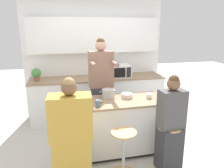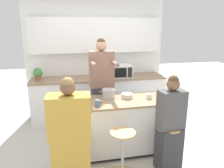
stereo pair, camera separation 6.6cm
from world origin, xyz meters
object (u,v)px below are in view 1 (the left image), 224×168
at_px(coffee_cup_far, 98,103).
at_px(potted_plant, 36,74).
at_px(microwave, 118,71).
at_px(kitchen_island, 113,126).
at_px(person_seated_near, 170,128).
at_px(banana_bunch, 99,101).
at_px(bar_stool_leftmost, 74,158).
at_px(coffee_cup_near, 149,96).
at_px(person_wrapped_blanket, 71,137).
at_px(person_cooking, 101,90).
at_px(fruit_bowl, 127,96).
at_px(bar_stool_center, 124,153).
at_px(bar_stool_rightmost, 168,146).
at_px(cooking_pot, 108,93).

xyz_separation_m(coffee_cup_far, potted_plant, (-0.99, 1.64, 0.14)).
bearing_deg(microwave, kitchen_island, -107.38).
bearing_deg(person_seated_near, kitchen_island, 131.93).
height_order(kitchen_island, banana_bunch, banana_bunch).
height_order(bar_stool_leftmost, person_seated_near, person_seated_near).
bearing_deg(potted_plant, coffee_cup_near, -38.02).
height_order(coffee_cup_far, potted_plant, potted_plant).
relative_size(coffee_cup_far, potted_plant, 0.41).
xyz_separation_m(person_wrapped_blanket, microwave, (1.12, 2.03, 0.39)).
xyz_separation_m(person_wrapped_blanket, coffee_cup_near, (1.28, 0.61, 0.25)).
height_order(bar_stool_leftmost, potted_plant, potted_plant).
distance_m(kitchen_island, person_seated_near, 0.94).
bearing_deg(person_cooking, kitchen_island, -81.17).
distance_m(bar_stool_leftmost, potted_plant, 2.24).
height_order(kitchen_island, fruit_bowl, fruit_bowl).
relative_size(bar_stool_leftmost, person_wrapped_blanket, 0.46).
bearing_deg(bar_stool_center, person_wrapped_blanket, -178.92).
distance_m(bar_stool_leftmost, bar_stool_rightmost, 1.34).
bearing_deg(coffee_cup_far, banana_bunch, 75.61).
relative_size(kitchen_island, banana_bunch, 12.01).
bearing_deg(coffee_cup_near, cooking_pot, 164.61).
distance_m(bar_stool_rightmost, person_seated_near, 0.30).
relative_size(cooking_pot, coffee_cup_far, 2.84).
distance_m(person_cooking, fruit_bowl, 0.58).
xyz_separation_m(bar_stool_center, bar_stool_rightmost, (0.67, 0.01, 0.00)).
xyz_separation_m(person_cooking, banana_bunch, (-0.15, -0.59, 0.00)).
height_order(bar_stool_center, microwave, microwave).
bearing_deg(fruit_bowl, person_seated_near, -59.78).
height_order(bar_stool_rightmost, fruit_bowl, fruit_bowl).
bearing_deg(person_seated_near, person_wrapped_blanket, 175.48).
relative_size(bar_stool_leftmost, person_seated_near, 0.47).
relative_size(person_wrapped_blanket, microwave, 2.68).
bearing_deg(cooking_pot, person_cooking, 96.46).
distance_m(person_seated_near, banana_bunch, 1.11).
bearing_deg(person_cooking, bar_stool_rightmost, -56.98).
relative_size(bar_stool_center, fruit_bowl, 3.59).
distance_m(bar_stool_leftmost, coffee_cup_near, 1.50).
bearing_deg(fruit_bowl, microwave, 82.01).
bearing_deg(person_wrapped_blanket, person_seated_near, 4.23).
distance_m(bar_stool_rightmost, coffee_cup_far, 1.19).
distance_m(bar_stool_rightmost, microwave, 2.14).
height_order(person_seated_near, banana_bunch, person_seated_near).
relative_size(bar_stool_center, person_wrapped_blanket, 0.46).
relative_size(cooking_pot, microwave, 0.56).
relative_size(fruit_bowl, coffee_cup_near, 1.56).
height_order(kitchen_island, coffee_cup_far, coffee_cup_far).
distance_m(bar_stool_leftmost, cooking_pot, 1.16).
relative_size(coffee_cup_near, microwave, 0.22).
bearing_deg(bar_stool_rightmost, potted_plant, 133.49).
height_order(bar_stool_center, person_cooking, person_cooking).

